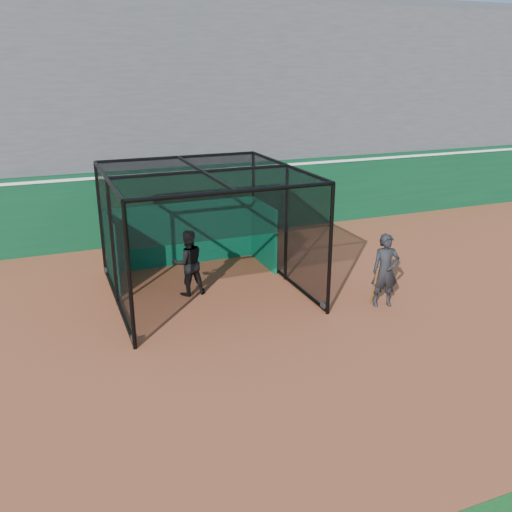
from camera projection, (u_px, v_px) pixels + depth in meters
name	position (u px, v px, depth m)	size (l,w,h in m)	color
ground	(275.00, 349.00, 11.49)	(120.00, 120.00, 0.00)	#964A2B
outfield_wall	(175.00, 202.00, 18.51)	(50.00, 0.50, 2.50)	#0B3D20
grandstand	(148.00, 100.00, 20.76)	(50.00, 7.85, 8.95)	#4C4C4F
batting_cage	(204.00, 234.00, 13.95)	(4.73, 4.97, 3.21)	black
batter	(188.00, 263.00, 14.00)	(0.85, 0.66, 1.75)	black
on_deck_player	(385.00, 271.00, 13.31)	(0.77, 0.60, 1.86)	black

